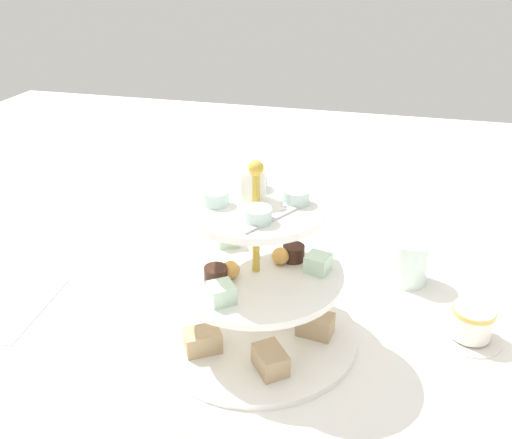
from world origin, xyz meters
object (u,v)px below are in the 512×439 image
water_glass_short_left (409,261)px  butter_knife_left (38,309)px  tiered_serving_stand (256,287)px  teacup_with_saucer (472,324)px

water_glass_short_left → butter_knife_left: size_ratio=0.44×
water_glass_short_left → tiered_serving_stand: bearing=134.3°
water_glass_short_left → butter_knife_left: 0.59m
water_glass_short_left → teacup_with_saucer: water_glass_short_left is taller
teacup_with_saucer → tiered_serving_stand: bearing=103.3°
tiered_serving_stand → water_glass_short_left: bearing=-45.7°
teacup_with_saucer → butter_knife_left: 0.64m
water_glass_short_left → teacup_with_saucer: (-0.13, -0.09, -0.01)m
tiered_serving_stand → water_glass_short_left: (0.20, -0.21, -0.05)m
teacup_with_saucer → water_glass_short_left: bearing=33.9°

